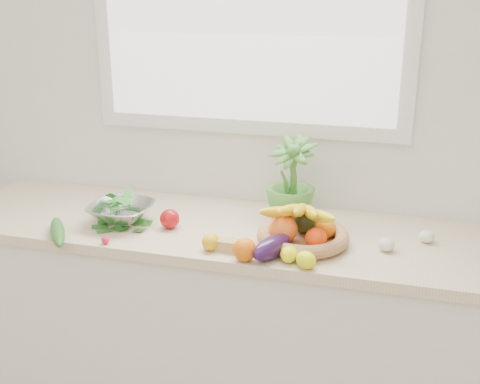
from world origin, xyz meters
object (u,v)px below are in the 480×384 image
(apple, at_px, (170,219))
(potted_herb, at_px, (291,180))
(fruit_basket, at_px, (302,231))
(colander_with_spinach, at_px, (121,208))
(eggplant, at_px, (272,247))
(cucumber, at_px, (58,232))

(apple, distance_m, potted_herb, 0.49)
(fruit_basket, bearing_deg, colander_with_spinach, 179.75)
(apple, relative_size, potted_herb, 0.22)
(fruit_basket, bearing_deg, apple, 179.21)
(apple, distance_m, fruit_basket, 0.51)
(eggplant, bearing_deg, fruit_basket, 61.20)
(fruit_basket, bearing_deg, eggplant, -118.80)
(potted_herb, relative_size, fruit_basket, 1.03)
(apple, xyz_separation_m, colander_with_spinach, (-0.20, -0.00, 0.03))
(cucumber, distance_m, fruit_basket, 0.89)
(potted_herb, xyz_separation_m, colander_with_spinach, (-0.63, -0.20, -0.11))
(eggplant, bearing_deg, cucumber, -176.44)
(eggplant, bearing_deg, colander_with_spinach, 167.00)
(apple, bearing_deg, potted_herb, 24.29)
(potted_herb, bearing_deg, fruit_basket, -67.48)
(cucumber, distance_m, colander_with_spinach, 0.26)
(cucumber, height_order, colander_with_spinach, colander_with_spinach)
(eggplant, xyz_separation_m, colander_with_spinach, (-0.63, 0.15, 0.03))
(apple, xyz_separation_m, fruit_basket, (0.51, -0.01, 0.01))
(eggplant, bearing_deg, potted_herb, 90.77)
(apple, bearing_deg, cucumber, -151.17)
(eggplant, xyz_separation_m, potted_herb, (-0.00, 0.34, 0.13))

